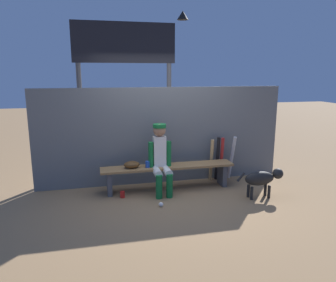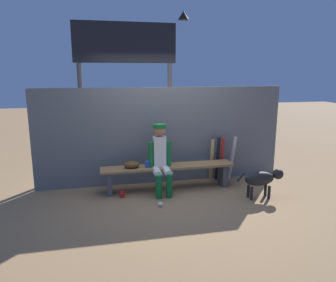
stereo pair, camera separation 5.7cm
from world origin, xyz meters
name	(u,v)px [view 1 (the left image)]	position (x,y,z in m)	size (l,w,h in m)	color
ground_plane	(168,189)	(0.00, 0.00, 0.00)	(30.00, 30.00, 0.00)	olive
chainlink_fence	(163,136)	(0.00, 0.43, 0.91)	(4.71, 0.03, 1.82)	#595E63
dugout_bench	(168,171)	(0.00, 0.00, 0.35)	(2.39, 0.36, 0.45)	olive
player_seated	(161,157)	(-0.15, -0.11, 0.65)	(0.41, 0.55, 1.21)	silver
baseball_glove	(132,165)	(-0.65, 0.00, 0.51)	(0.28, 0.20, 0.12)	#593819
bat_wood_tan	(211,160)	(0.92, 0.26, 0.42)	(0.06, 0.06, 0.83)	tan
bat_aluminum_black	(217,159)	(1.06, 0.29, 0.44)	(0.06, 0.06, 0.87)	black
bat_aluminum_red	(222,159)	(1.13, 0.26, 0.43)	(0.06, 0.06, 0.87)	#B22323
bat_aluminum_silver	(232,158)	(1.35, 0.27, 0.44)	(0.06, 0.06, 0.89)	#B7B7BC
baseball	(161,204)	(-0.28, -0.73, 0.04)	(0.07, 0.07, 0.07)	white
cup_on_ground	(123,194)	(-0.84, -0.21, 0.06)	(0.08, 0.08, 0.11)	red
cup_on_bench	(148,164)	(-0.37, -0.03, 0.50)	(0.08, 0.08, 0.11)	#1E47AD
scoreboard	(128,59)	(-0.51, 1.55, 2.36)	(2.41, 0.27, 3.34)	#3F3F42
dog	(262,178)	(1.47, -0.73, 0.34)	(0.84, 0.20, 0.49)	black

